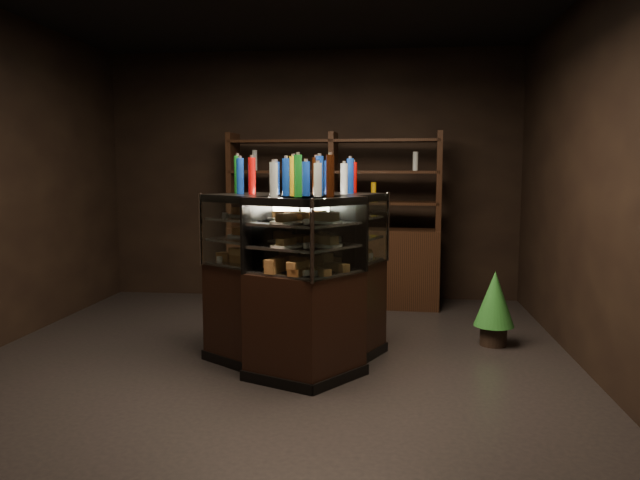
# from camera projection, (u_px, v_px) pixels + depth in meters

# --- Properties ---
(ground) EXTENTS (5.00, 5.00, 0.00)m
(ground) POSITION_uv_depth(u_px,v_px,m) (276.00, 355.00, 5.33)
(ground) COLOR black
(ground) RESTS_ON ground
(room_shell) EXTENTS (5.02, 5.02, 3.01)m
(room_shell) POSITION_uv_depth(u_px,v_px,m) (274.00, 125.00, 5.10)
(room_shell) COLOR black
(room_shell) RESTS_ON ground
(display_case) EXTENTS (1.55, 1.43, 1.39)m
(display_case) POSITION_uv_depth(u_px,v_px,m) (301.00, 309.00, 5.00)
(display_case) COLOR black
(display_case) RESTS_ON ground
(food_display) EXTENTS (1.16, 1.15, 0.43)m
(food_display) POSITION_uv_depth(u_px,v_px,m) (300.00, 237.00, 4.93)
(food_display) COLOR #B46A40
(food_display) RESTS_ON display_case
(bottles_top) EXTENTS (0.99, 1.01, 0.30)m
(bottles_top) POSITION_uv_depth(u_px,v_px,m) (300.00, 177.00, 4.88)
(bottles_top) COLOR #B20C0A
(bottles_top) RESTS_ON display_case
(potted_conifer) EXTENTS (0.36, 0.36, 0.77)m
(potted_conifer) POSITION_uv_depth(u_px,v_px,m) (495.00, 297.00, 5.59)
(potted_conifer) COLOR black
(potted_conifer) RESTS_ON ground
(back_shelving) EXTENTS (2.47, 0.57, 2.00)m
(back_shelving) POSITION_uv_depth(u_px,v_px,m) (333.00, 254.00, 7.25)
(back_shelving) COLOR black
(back_shelving) RESTS_ON ground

